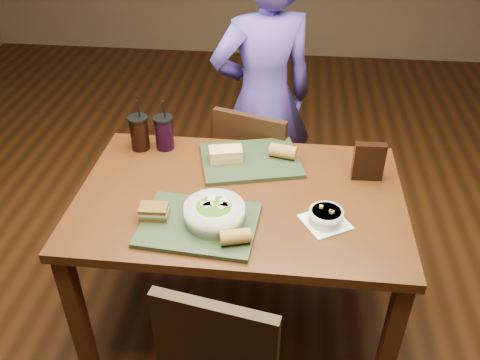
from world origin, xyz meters
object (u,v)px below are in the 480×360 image
soup_bowl (326,216)px  salad_bowl (214,212)px  chip_bag (369,162)px  dining_table (240,212)px  cup_cola (139,133)px  chair_far (250,172)px  sandwich_far (226,154)px  diner (263,100)px  cup_berry (164,133)px  baguette_near (235,237)px  baguette_far (283,151)px  sandwich_near (154,212)px  tray_far (251,160)px  tray_near (199,225)px

soup_bowl → salad_bowl: bearing=-172.3°
chip_bag → dining_table: bearing=-163.9°
cup_cola → chip_bag: (1.00, -0.13, 0.00)m
chair_far → sandwich_far: 0.48m
diner → cup_berry: size_ratio=6.40×
baguette_near → baguette_far: baguette_far is taller
diner → sandwich_far: bearing=56.4°
sandwich_far → cup_cola: cup_cola is taller
dining_table → diner: (0.03, 0.82, 0.11)m
chip_bag → baguette_near: bearing=-138.3°
cup_cola → cup_berry: size_ratio=1.02×
sandwich_far → chip_bag: chip_bag is taller
sandwich_near → sandwich_far: bearing=63.3°
soup_bowl → cup_berry: 0.85m
diner → salad_bowl: size_ratio=6.89×
diner → cup_cola: size_ratio=6.27×
dining_table → soup_bowl: 0.38m
sandwich_far → baguette_near: sandwich_far is taller
sandwich_far → chair_far: bearing=77.4°
baguette_near → cup_berry: 0.74m
cup_cola → chip_bag: bearing=-7.7°
chair_far → sandwich_far: size_ratio=5.50×
chair_far → cup_cola: cup_cola is taller
dining_table → tray_far: (0.02, 0.24, 0.10)m
cup_cola → cup_berry: (0.11, 0.02, -0.00)m
diner → sandwich_far: (-0.12, -0.60, 0.03)m
salad_bowl → baguette_far: size_ratio=1.92×
baguette_far → sandwich_far: bearing=-168.7°
chair_far → cup_berry: size_ratio=3.55×
chair_far → baguette_near: 0.94m
tray_far → baguette_near: 0.55m
tray_near → tray_far: same height
cup_cola → soup_bowl: bearing=-28.3°
baguette_near → cup_berry: size_ratio=0.44×
tray_near → tray_far: 0.48m
diner → baguette_near: size_ratio=14.53×
salad_bowl → chip_bag: 0.69m
tray_far → sandwich_near: size_ratio=3.93×
cup_berry → soup_bowl: bearing=-32.8°
tray_near → sandwich_far: 0.44m
cup_cola → sandwich_far: bearing=-11.8°
diner → cup_berry: bearing=28.2°
sandwich_near → chair_far: bearing=69.4°
salad_bowl → cup_cola: size_ratio=0.91×
cup_berry → chip_bag: size_ratio=1.46×
dining_table → baguette_near: size_ratio=12.30×
salad_bowl → sandwich_far: (-0.01, 0.41, -0.01)m
cup_cola → chip_bag: cup_cola is taller
tray_far → cup_cola: (-0.51, 0.06, 0.07)m
salad_bowl → baguette_far: 0.52m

